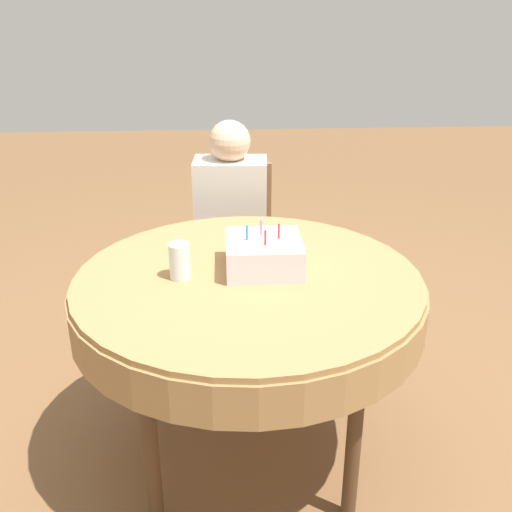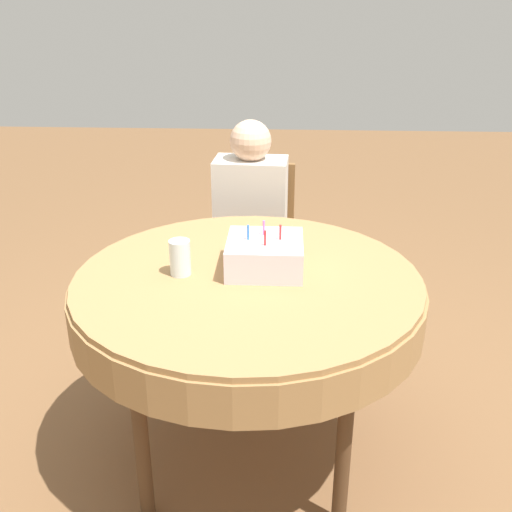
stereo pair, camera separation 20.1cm
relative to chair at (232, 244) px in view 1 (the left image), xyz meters
The scene contains 6 objects.
ground_plane 1.08m from the chair, 87.80° to the right, with size 12.00×12.00×0.00m, color brown.
dining_table 0.98m from the chair, 87.80° to the right, with size 1.20×1.20×0.77m.
chair is the anchor object (origin of this frame).
person 0.21m from the chair, 93.45° to the right, with size 0.35×0.32×1.12m.
birthday_cake 0.97m from the chair, 84.09° to the right, with size 0.26×0.26×0.16m.
drinking_glass 1.04m from the chair, 101.18° to the right, with size 0.07×0.07×0.12m.
Camera 1 is at (-0.08, -1.82, 1.65)m, focal length 42.00 mm.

